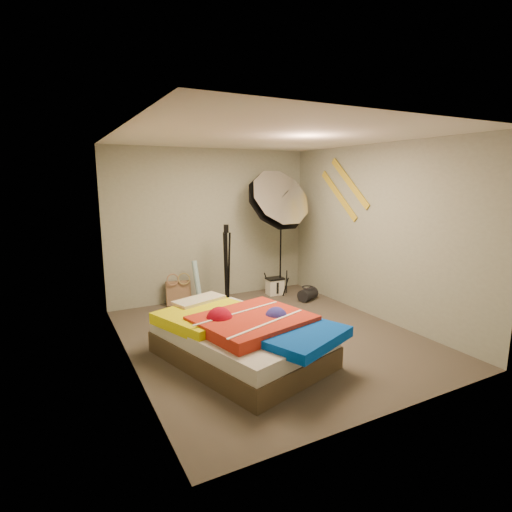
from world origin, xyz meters
TOP-DOWN VIEW (x-y plane):
  - floor at (0.00, 0.00)m, footprint 4.00×4.00m
  - ceiling at (0.00, 0.00)m, footprint 4.00×4.00m
  - wall_back at (0.00, 2.00)m, footprint 3.50×0.00m
  - wall_front at (0.00, -2.00)m, footprint 3.50×0.00m
  - wall_left at (-1.75, 0.00)m, footprint 0.00×4.00m
  - wall_right at (1.75, 0.00)m, footprint 0.00×4.00m
  - tote_bag at (-0.66, 1.84)m, footprint 0.42×0.24m
  - wrapping_roll at (-0.41, 1.64)m, footprint 0.16×0.23m
  - camera_case at (1.02, 1.63)m, footprint 0.29×0.21m
  - duffel_bag at (1.33, 1.06)m, footprint 0.39×0.33m
  - wall_stripe_upper at (1.73, 0.60)m, footprint 0.02×0.91m
  - wall_stripe_lower at (1.73, 0.85)m, footprint 0.02×0.91m
  - bed at (-0.63, -0.43)m, footprint 1.81×2.19m
  - photo_umbrella at (0.93, 1.45)m, footprint 1.31×0.95m
  - camera_tripod at (-0.01, 1.39)m, footprint 0.09×0.09m

SIDE VIEW (x-z plane):
  - floor at x=0.00m, z-range 0.00..0.00m
  - duffel_bag at x=1.33m, z-range 0.00..0.21m
  - camera_case at x=1.02m, z-range 0.00..0.28m
  - tote_bag at x=-0.66m, z-range -0.01..0.40m
  - bed at x=-0.63m, z-range 0.00..0.54m
  - wrapping_roll at x=-0.41m, z-range 0.00..0.74m
  - camera_tripod at x=-0.01m, z-range 0.10..1.41m
  - wall_back at x=0.00m, z-range -0.50..3.00m
  - wall_front at x=0.00m, z-range -0.50..3.00m
  - wall_left at x=-1.75m, z-range -0.75..3.25m
  - wall_right at x=1.75m, z-range -0.75..3.25m
  - photo_umbrella at x=0.93m, z-range 0.49..2.77m
  - wall_stripe_lower at x=1.73m, z-range 1.36..2.14m
  - wall_stripe_upper at x=1.73m, z-range 1.56..2.34m
  - ceiling at x=0.00m, z-range 2.50..2.50m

